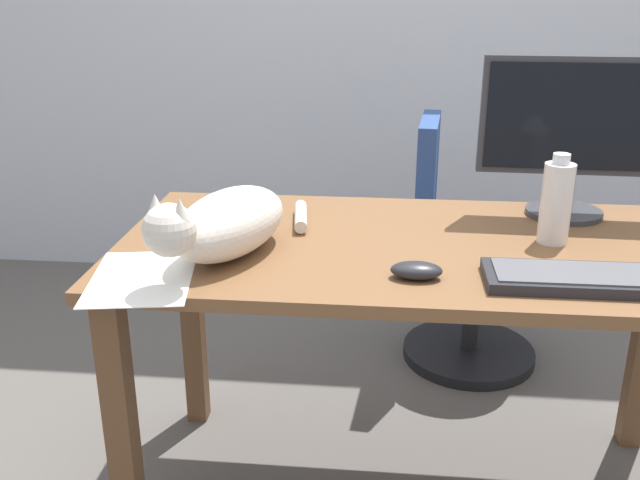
{
  "coord_description": "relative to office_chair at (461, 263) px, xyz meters",
  "views": [
    {
      "loc": [
        -0.09,
        -1.6,
        1.34
      ],
      "look_at": [
        -0.23,
        -0.17,
        0.8
      ],
      "focal_mm": 39.64,
      "sensor_mm": 36.0,
      "label": 1
    }
  ],
  "objects": [
    {
      "name": "office_chair",
      "position": [
        0.0,
        0.0,
        0.0
      ],
      "size": [
        0.48,
        0.48,
        0.89
      ],
      "color": "black",
      "rests_on": "ground_plane"
    },
    {
      "name": "paper_sheet",
      "position": [
        -0.78,
        -1.05,
        0.36
      ],
      "size": [
        0.26,
        0.33,
        0.0
      ],
      "primitive_type": "cube",
      "rotation": [
        0.0,
        0.0,
        0.16
      ],
      "color": "white",
      "rests_on": "desk"
    },
    {
      "name": "cat",
      "position": [
        -0.63,
        -0.92,
        0.44
      ],
      "size": [
        0.31,
        0.57,
        0.2
      ],
      "color": "silver",
      "rests_on": "desk"
    },
    {
      "name": "monitor",
      "position": [
        0.2,
        -0.53,
        0.59
      ],
      "size": [
        0.48,
        0.2,
        0.41
      ],
      "color": "#333338",
      "rests_on": "desk"
    },
    {
      "name": "desk",
      "position": [
        -0.18,
        -0.78,
        0.26
      ],
      "size": [
        1.46,
        0.72,
        0.74
      ],
      "color": "brown",
      "rests_on": "ground_plane"
    },
    {
      "name": "computer_mouse",
      "position": [
        -0.21,
        -1.0,
        0.38
      ],
      "size": [
        0.11,
        0.06,
        0.04
      ],
      "primitive_type": "ellipsoid",
      "color": "#232328",
      "rests_on": "desk"
    },
    {
      "name": "water_bottle",
      "position": [
        0.12,
        -0.74,
        0.46
      ],
      "size": [
        0.07,
        0.07,
        0.22
      ],
      "color": "silver",
      "rests_on": "desk"
    },
    {
      "name": "keyboard",
      "position": [
        0.15,
        -1.0,
        0.37
      ],
      "size": [
        0.44,
        0.15,
        0.03
      ],
      "color": "#232328",
      "rests_on": "desk"
    }
  ]
}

